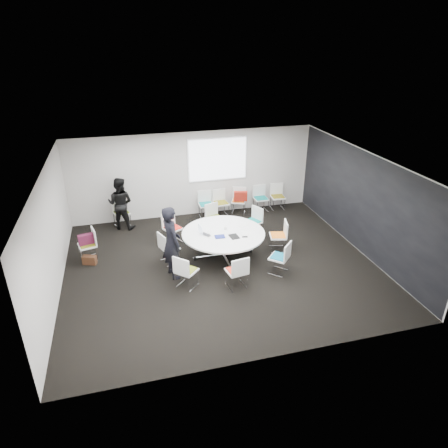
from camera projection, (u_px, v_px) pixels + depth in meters
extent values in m
cube|color=black|center=(221.00, 266.00, 10.63)|extent=(8.00, 7.00, 0.04)
cube|color=white|center=(220.00, 162.00, 9.40)|extent=(8.00, 7.00, 0.04)
cube|color=#BAB5B0|center=(194.00, 174.00, 13.09)|extent=(8.00, 0.04, 2.80)
cube|color=#BAB5B0|center=(271.00, 298.00, 6.95)|extent=(8.00, 0.04, 2.80)
cube|color=#BAB5B0|center=(50.00, 236.00, 9.08)|extent=(0.04, 7.00, 2.80)
cube|color=#BAB5B0|center=(362.00, 202.00, 10.95)|extent=(0.04, 7.00, 2.80)
cube|color=black|center=(361.00, 202.00, 10.94)|extent=(0.01, 6.94, 2.74)
cube|color=silver|center=(223.00, 255.00, 11.03)|extent=(0.90, 0.90, 0.08)
cylinder|color=silver|center=(223.00, 244.00, 10.89)|extent=(0.10, 0.10, 0.65)
cylinder|color=white|center=(223.00, 233.00, 10.74)|extent=(2.24, 2.24, 0.04)
cube|color=white|center=(218.00, 160.00, 13.03)|extent=(1.90, 0.03, 1.35)
cube|color=silver|center=(277.00, 243.00, 11.28)|extent=(0.50, 0.50, 0.42)
cube|color=white|center=(278.00, 236.00, 11.18)|extent=(0.53, 0.55, 0.04)
cube|color=#CF6517|center=(278.00, 235.00, 11.17)|extent=(0.46, 0.48, 0.03)
cube|color=white|center=(286.00, 229.00, 11.09)|extent=(0.14, 0.46, 0.42)
cube|color=silver|center=(252.00, 229.00, 12.09)|extent=(0.57, 0.57, 0.42)
cube|color=white|center=(252.00, 222.00, 12.00)|extent=(0.60, 0.61, 0.04)
cube|color=#097973|center=(252.00, 221.00, 11.98)|extent=(0.52, 0.53, 0.03)
cube|color=white|center=(257.00, 213.00, 12.02)|extent=(0.24, 0.43, 0.42)
cube|color=silver|center=(215.00, 225.00, 12.33)|extent=(0.53, 0.53, 0.42)
cube|color=white|center=(215.00, 219.00, 12.23)|extent=(0.58, 0.57, 0.04)
cube|color=#566913|center=(215.00, 218.00, 12.22)|extent=(0.50, 0.49, 0.03)
cube|color=white|center=(211.00, 210.00, 12.29)|extent=(0.45, 0.19, 0.42)
cube|color=silver|center=(173.00, 236.00, 11.70)|extent=(0.56, 0.56, 0.42)
cube|color=white|center=(173.00, 229.00, 11.60)|extent=(0.61, 0.60, 0.04)
cube|color=red|center=(173.00, 228.00, 11.58)|extent=(0.53, 0.52, 0.03)
cube|color=white|center=(168.00, 219.00, 11.64)|extent=(0.43, 0.24, 0.42)
cube|color=silver|center=(170.00, 255.00, 10.68)|extent=(0.54, 0.54, 0.42)
cube|color=white|center=(169.00, 247.00, 10.58)|extent=(0.57, 0.58, 0.04)
cube|color=#0B7879|center=(169.00, 246.00, 10.57)|extent=(0.50, 0.51, 0.03)
cube|color=white|center=(162.00, 242.00, 10.37)|extent=(0.19, 0.44, 0.42)
cube|color=silver|center=(187.00, 279.00, 9.64)|extent=(0.59, 0.59, 0.42)
cube|color=white|center=(186.00, 271.00, 9.54)|extent=(0.64, 0.64, 0.04)
cube|color=olive|center=(186.00, 270.00, 9.53)|extent=(0.55, 0.55, 0.03)
cube|color=white|center=(181.00, 267.00, 9.27)|extent=(0.35, 0.35, 0.42)
cube|color=silver|center=(236.00, 279.00, 9.62)|extent=(0.48, 0.48, 0.42)
cube|color=white|center=(237.00, 271.00, 9.52)|extent=(0.52, 0.51, 0.04)
cube|color=red|center=(237.00, 270.00, 9.51)|extent=(0.46, 0.44, 0.03)
cube|color=white|center=(241.00, 267.00, 9.25)|extent=(0.46, 0.11, 0.42)
cube|color=silver|center=(279.00, 265.00, 10.20)|extent=(0.59, 0.59, 0.42)
cube|color=white|center=(279.00, 257.00, 10.10)|extent=(0.64, 0.64, 0.04)
cube|color=#0A5C78|center=(279.00, 256.00, 10.09)|extent=(0.55, 0.55, 0.03)
cube|color=white|center=(288.00, 252.00, 9.91)|extent=(0.34, 0.36, 0.42)
cube|color=silver|center=(206.00, 211.00, 13.31)|extent=(0.42, 0.42, 0.42)
cube|color=white|center=(206.00, 205.00, 13.21)|extent=(0.46, 0.44, 0.04)
cube|color=#0B7E7D|center=(206.00, 204.00, 13.20)|extent=(0.40, 0.38, 0.03)
cube|color=white|center=(205.00, 196.00, 13.30)|extent=(0.46, 0.04, 0.42)
cube|color=silver|center=(221.00, 210.00, 13.43)|extent=(0.47, 0.47, 0.42)
cube|color=white|center=(221.00, 203.00, 13.33)|extent=(0.51, 0.49, 0.04)
cube|color=olive|center=(221.00, 203.00, 13.32)|extent=(0.44, 0.43, 0.03)
cube|color=white|center=(219.00, 195.00, 13.41)|extent=(0.46, 0.09, 0.42)
cube|color=silver|center=(239.00, 207.00, 13.61)|extent=(0.55, 0.55, 0.42)
cube|color=white|center=(239.00, 201.00, 13.51)|extent=(0.60, 0.59, 0.04)
cube|color=#CE5911|center=(239.00, 200.00, 13.50)|extent=(0.52, 0.51, 0.03)
cube|color=white|center=(239.00, 193.00, 13.60)|extent=(0.44, 0.22, 0.42)
cube|color=silver|center=(261.00, 205.00, 13.80)|extent=(0.43, 0.43, 0.42)
cube|color=white|center=(261.00, 199.00, 13.70)|extent=(0.47, 0.45, 0.04)
cube|color=#0B7A77|center=(261.00, 198.00, 13.68)|extent=(0.41, 0.39, 0.03)
cube|color=white|center=(259.00, 190.00, 13.78)|extent=(0.46, 0.04, 0.42)
cube|color=silver|center=(277.00, 203.00, 13.94)|extent=(0.46, 0.46, 0.42)
cube|color=white|center=(278.00, 197.00, 13.84)|extent=(0.50, 0.48, 0.04)
cube|color=brown|center=(278.00, 196.00, 13.83)|extent=(0.43, 0.42, 0.03)
cube|color=white|center=(277.00, 189.00, 13.93)|extent=(0.46, 0.08, 0.42)
cube|color=silver|center=(88.00, 253.00, 10.79)|extent=(0.51, 0.51, 0.42)
cube|color=white|center=(87.00, 245.00, 10.69)|extent=(0.54, 0.55, 0.04)
cube|color=olive|center=(87.00, 244.00, 10.68)|extent=(0.46, 0.48, 0.03)
cube|color=white|center=(94.00, 236.00, 10.68)|extent=(0.14, 0.46, 0.42)
cube|color=silver|center=(122.00, 220.00, 12.71)|extent=(0.53, 0.53, 0.42)
cube|color=white|center=(122.00, 213.00, 12.61)|extent=(0.57, 0.56, 0.04)
cube|color=#5B7116|center=(121.00, 212.00, 12.60)|extent=(0.50, 0.49, 0.03)
cube|color=white|center=(118.00, 204.00, 12.67)|extent=(0.45, 0.18, 0.42)
imported|color=black|center=(171.00, 242.00, 9.76)|extent=(0.61, 0.78, 1.89)
imported|color=black|center=(120.00, 203.00, 12.32)|extent=(0.98, 0.89, 1.66)
imported|color=#333338|center=(207.00, 234.00, 10.63)|extent=(0.32, 0.35, 0.02)
cube|color=silver|center=(200.00, 229.00, 10.63)|extent=(0.06, 0.30, 0.22)
cube|color=black|center=(234.00, 236.00, 10.50)|extent=(0.25, 0.32, 0.02)
cube|color=navy|center=(220.00, 237.00, 10.49)|extent=(0.27, 0.22, 0.03)
cube|color=silver|center=(243.00, 225.00, 11.17)|extent=(0.37, 0.35, 0.00)
cube|color=silver|center=(247.00, 233.00, 10.70)|extent=(0.34, 0.28, 0.00)
cylinder|color=white|center=(225.00, 228.00, 10.87)|extent=(0.08, 0.08, 0.09)
cube|color=black|center=(245.00, 237.00, 10.50)|extent=(0.15, 0.10, 0.01)
cube|color=#551631|center=(86.00, 239.00, 10.61)|extent=(0.42, 0.24, 0.28)
cube|color=#3E2314|center=(90.00, 260.00, 10.62)|extent=(0.39, 0.27, 0.24)
cube|color=#A32014|center=(241.00, 196.00, 13.22)|extent=(0.47, 0.26, 0.36)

